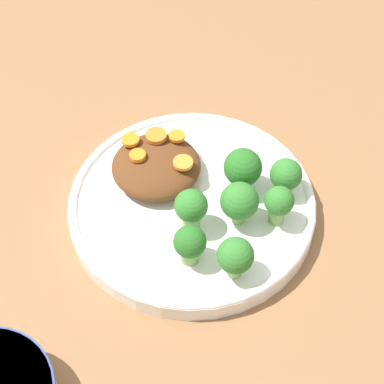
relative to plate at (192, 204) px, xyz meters
name	(u,v)px	position (x,y,z in m)	size (l,w,h in m)	color
ground_plane	(192,212)	(0.00, 0.00, -0.01)	(4.00, 4.00, 0.00)	#8C603D
plate	(192,204)	(0.00, 0.00, 0.00)	(0.28, 0.28, 0.03)	white
stew_mound	(156,166)	(-0.04, -0.04, 0.02)	(0.10, 0.10, 0.03)	#5B3319
broccoli_floret_0	(187,244)	(0.08, 0.00, 0.04)	(0.03, 0.03, 0.05)	#759E51
broccoli_floret_1	(239,202)	(0.03, 0.05, 0.04)	(0.04, 0.04, 0.05)	#7FA85B
broccoli_floret_2	(279,203)	(0.03, 0.09, 0.04)	(0.03, 0.03, 0.05)	#759E51
broccoli_floret_3	(190,208)	(0.03, 0.00, 0.04)	(0.04, 0.04, 0.05)	#7FA85B
broccoli_floret_4	(243,168)	(-0.02, 0.06, 0.04)	(0.04, 0.04, 0.06)	#7FA85B
broccoli_floret_5	(235,256)	(0.09, 0.05, 0.04)	(0.04, 0.04, 0.05)	#7FA85B
broccoli_floret_6	(286,176)	(-0.02, 0.10, 0.03)	(0.04, 0.04, 0.05)	#759E51
carrot_slice_0	(138,156)	(-0.03, -0.06, 0.04)	(0.02, 0.02, 0.01)	orange
carrot_slice_1	(177,136)	(-0.07, -0.02, 0.04)	(0.02, 0.02, 0.00)	orange
carrot_slice_2	(130,140)	(-0.06, -0.07, 0.04)	(0.02, 0.02, 0.00)	orange
carrot_slice_3	(156,136)	(-0.07, -0.04, 0.04)	(0.02, 0.02, 0.01)	orange
carrot_slice_4	(183,163)	(-0.03, -0.01, 0.04)	(0.02, 0.02, 0.00)	orange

